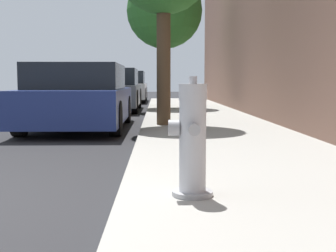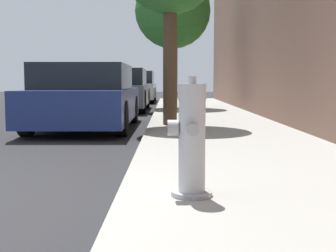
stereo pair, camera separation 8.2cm
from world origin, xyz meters
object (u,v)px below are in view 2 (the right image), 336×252
object	(u,v)px
parked_car_mid	(118,90)
street_tree_far	(170,11)
fire_hydrant	(189,142)
parked_car_far	(133,87)
parked_car_near	(84,98)

from	to	relation	value
parked_car_mid	street_tree_far	xyz separation A→B (m)	(1.70, -0.12, 2.48)
fire_hydrant	parked_car_far	world-z (taller)	parked_car_far
parked_car_near	street_tree_far	distance (m)	6.42
parked_car_near	street_tree_far	size ratio (longest dim) A/B	1.00
fire_hydrant	parked_car_mid	distance (m)	11.85
fire_hydrant	parked_car_far	bearing A→B (deg)	95.30
parked_car_far	parked_car_mid	bearing A→B (deg)	-90.45
street_tree_far	parked_car_far	bearing A→B (deg)	104.42
parked_car_mid	parked_car_near	bearing A→B (deg)	-90.83
parked_car_near	parked_car_mid	distance (m)	5.76
parked_car_near	parked_car_mid	world-z (taller)	parked_car_mid
parked_car_near	street_tree_far	world-z (taller)	street_tree_far
parked_car_mid	street_tree_far	size ratio (longest dim) A/B	1.04
fire_hydrant	parked_car_mid	bearing A→B (deg)	98.34
parked_car_mid	fire_hydrant	bearing A→B (deg)	-81.66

